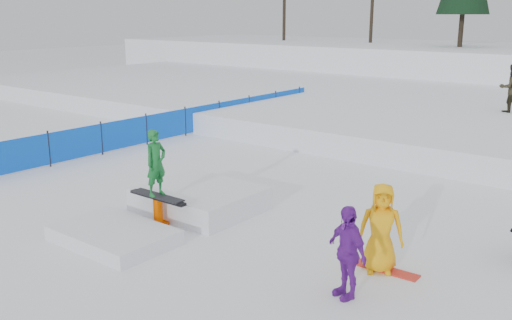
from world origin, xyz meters
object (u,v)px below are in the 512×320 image
Objects in this scene: spectator_purple at (347,252)px; spectator_yellow at (381,228)px; jib_rail_feature at (178,205)px; safety_fence at (185,121)px; walker_olive at (511,88)px.

spectator_yellow reaches higher than spectator_purple.
spectator_yellow is at bearing 3.83° from jib_rail_feature.
walker_olive reaches higher than safety_fence.
spectator_yellow is at bearing 58.44° from walker_olive.
walker_olive is 14.35m from spectator_yellow.
spectator_yellow is (0.00, 1.20, 0.03)m from spectator_purple.
spectator_yellow is at bearing -29.12° from safety_fence.
walker_olive is 1.14× the size of spectator_yellow.
walker_olive is 15.54m from spectator_purple.
spectator_yellow is 4.82m from jib_rail_feature.
safety_fence is 12.59m from spectator_yellow.
spectator_yellow is (11.00, -6.13, 0.26)m from safety_fence.
jib_rail_feature is at bearing -46.04° from safety_fence.
spectator_purple is 0.96× the size of spectator_yellow.
safety_fence is 9.86× the size of spectator_yellow.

